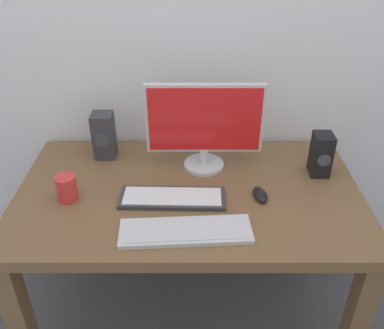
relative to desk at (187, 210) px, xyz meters
name	(u,v)px	position (x,y,z in m)	size (l,w,h in m)	color
ground_plane	(188,307)	(0.00, 0.00, -0.60)	(6.00, 6.00, 0.00)	#4C4C51
desk	(187,210)	(0.00, 0.00, 0.00)	(1.37, 0.79, 0.70)	brown
monitor	(203,124)	(0.06, 0.19, 0.30)	(0.48, 0.17, 0.37)	silver
keyboard_primary	(171,198)	(-0.06, -0.06, 0.11)	(0.41, 0.15, 0.02)	#333338
keyboard_secondary	(184,231)	(-0.01, -0.26, 0.11)	(0.47, 0.17, 0.02)	silver
mouse	(259,194)	(0.28, -0.05, 0.12)	(0.05, 0.10, 0.03)	black
speaker_right	(319,154)	(0.55, 0.12, 0.19)	(0.08, 0.10, 0.18)	black
speaker_left	(102,136)	(-0.37, 0.27, 0.21)	(0.09, 0.10, 0.21)	#333338
coffee_mug	(65,188)	(-0.46, -0.06, 0.15)	(0.08, 0.08, 0.10)	red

